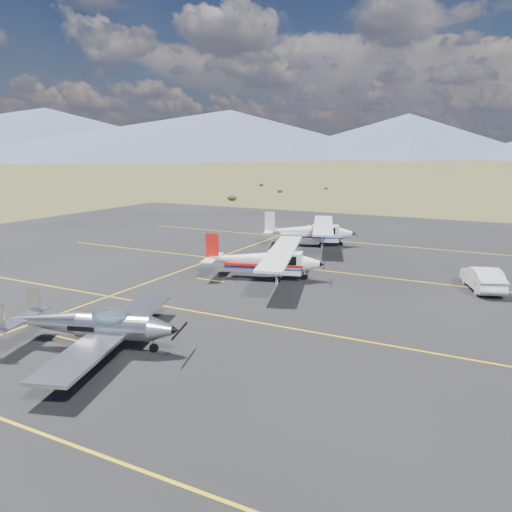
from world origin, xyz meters
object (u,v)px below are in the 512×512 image
Objects in this scene: aircraft_cessna at (264,259)px; aircraft_plain at (310,231)px; aircraft_low_wing at (95,325)px; sedan at (483,278)px.

aircraft_plain is at bearing 80.43° from aircraft_cessna.
aircraft_low_wing reaches higher than sedan.
aircraft_plain is (-0.57, 24.72, 0.23)m from aircraft_low_wing.
aircraft_plain is 2.61× the size of sedan.
sedan is at bearing -50.55° from aircraft_plain.
aircraft_plain is 15.97m from sedan.
aircraft_cessna is 11.65m from aircraft_plain.
aircraft_plain is (-1.51, 11.56, 0.02)m from aircraft_cessna.
sedan is at bearing -1.58° from aircraft_cessna.
sedan is (13.13, 16.53, -0.31)m from aircraft_low_wing.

